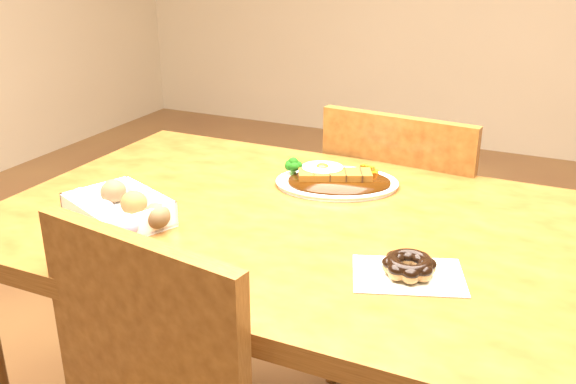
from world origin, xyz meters
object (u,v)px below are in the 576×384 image
at_px(donut_box, 118,209).
at_px(pon_de_ring, 409,266).
at_px(table, 292,259).
at_px(chair_far, 406,241).
at_px(katsu_curry_plate, 335,180).

bearing_deg(donut_box, pon_de_ring, 2.87).
distance_m(table, donut_box, 0.37).
height_order(table, donut_box, donut_box).
height_order(chair_far, katsu_curry_plate, chair_far).
bearing_deg(pon_de_ring, donut_box, -177.13).
distance_m(table, chair_far, 0.57).
distance_m(donut_box, pon_de_ring, 0.58).
relative_size(table, donut_box, 5.02).
height_order(katsu_curry_plate, pon_de_ring, katsu_curry_plate).
bearing_deg(katsu_curry_plate, table, -94.67).
bearing_deg(katsu_curry_plate, chair_far, 74.27).
height_order(chair_far, donut_box, chair_far).
xyz_separation_m(table, chair_far, (0.11, 0.54, -0.17)).
relative_size(katsu_curry_plate, donut_box, 1.35).
relative_size(table, katsu_curry_plate, 3.72).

